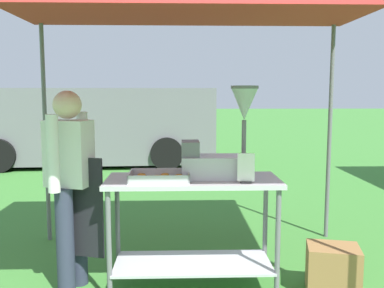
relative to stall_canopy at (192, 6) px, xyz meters
name	(u,v)px	position (x,y,z in m)	size (l,w,h in m)	color
ground_plane	(178,176)	(-0.13, 4.65, -2.27)	(70.00, 70.00, 0.00)	#3D7F33
stall_canopy	(192,6)	(0.00, 0.00, 0.00)	(3.25, 2.27, 2.35)	slate
donut_cart	(193,211)	(0.00, -0.10, -1.63)	(1.39, 0.57, 0.91)	#B7B7BC
donut_tray	(159,178)	(-0.26, -0.18, -1.34)	(0.47, 0.32, 0.07)	#B7B7BC
donut_fryer	(222,148)	(0.23, -0.08, -1.12)	(0.61, 0.28, 0.74)	#B7B7BC
menu_sign	(246,171)	(0.40, -0.30, -1.26)	(0.13, 0.05, 0.23)	black
vendor	(71,180)	(-0.97, -0.11, -1.37)	(0.47, 0.53, 1.61)	#2D3347
supply_crate	(333,270)	(1.11, -0.24, -2.08)	(0.46, 0.40, 0.38)	olive
van_grey	(91,125)	(-2.08, 6.16, -1.39)	(5.52, 2.30, 1.69)	slate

